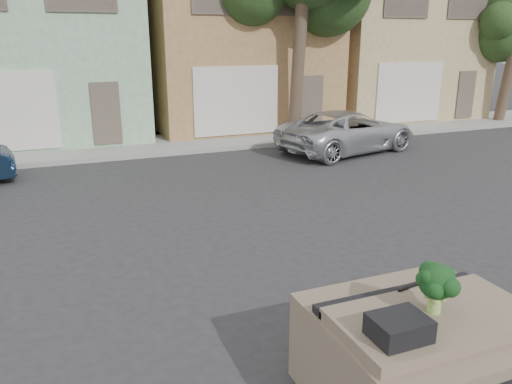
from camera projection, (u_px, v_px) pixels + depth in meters
ground_plane at (288, 278)px, 7.78m from camera, size 120.00×120.00×0.00m
sidewalk at (156, 145)px, 17.06m from camera, size 40.00×3.00×0.15m
townhouse_mint at (33, 33)px, 18.25m from camera, size 7.20×8.20×7.55m
townhouse_tan at (227, 33)px, 20.94m from camera, size 7.20×8.20×7.55m
townhouse_beige at (377, 34)px, 23.63m from camera, size 7.20×8.20×7.55m
silver_pickup at (347, 152)px, 16.44m from camera, size 5.25×3.32×1.35m
tree_near at (299, 18)px, 17.00m from camera, size 4.40×4.00×8.50m
tree_far at (511, 53)px, 20.95m from camera, size 3.20×3.00×6.00m
car_dashboard at (419, 355)px, 4.96m from camera, size 2.00×1.80×1.12m
instrument_hump at (399, 328)px, 4.25m from camera, size 0.48×0.38×0.20m
wiper_arm at (422, 282)px, 5.23m from camera, size 0.69×0.15×0.02m
broccoli at (436, 288)px, 4.61m from camera, size 0.41×0.41×0.50m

